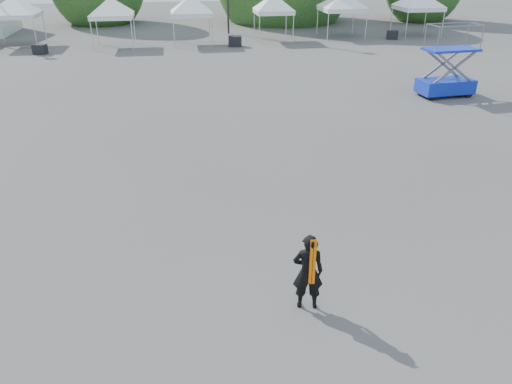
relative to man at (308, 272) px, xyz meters
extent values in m
plane|color=#474442|center=(-0.79, 2.75, -0.81)|extent=(120.00, 120.00, 0.00)
cylinder|color=#382314|center=(-8.79, 42.75, 0.33)|extent=(0.36, 0.36, 2.27)
cylinder|color=#382314|center=(8.21, 41.75, 0.59)|extent=(0.36, 0.36, 2.80)
cylinder|color=#382314|center=(21.21, 39.75, 0.24)|extent=(0.36, 0.36, 2.10)
cylinder|color=silver|center=(-11.67, 29.96, 0.19)|extent=(0.06, 0.06, 2.00)
cylinder|color=silver|center=(-14.63, 32.91, 0.19)|extent=(0.06, 0.06, 2.00)
cylinder|color=silver|center=(-11.67, 32.91, 0.19)|extent=(0.06, 0.06, 2.00)
cube|color=white|center=(-13.15, 31.44, 1.27)|extent=(3.16, 3.16, 0.30)
cylinder|color=silver|center=(-7.70, 28.57, 0.19)|extent=(0.06, 0.06, 2.00)
cylinder|color=silver|center=(-5.05, 28.57, 0.19)|extent=(0.06, 0.06, 2.00)
cylinder|color=silver|center=(-7.70, 31.23, 0.19)|extent=(0.06, 0.06, 2.00)
cylinder|color=silver|center=(-5.05, 31.23, 0.19)|extent=(0.06, 0.06, 2.00)
cube|color=white|center=(-6.37, 29.90, 1.27)|extent=(2.86, 2.86, 0.30)
cylinder|color=silver|center=(-2.22, 28.95, 0.19)|extent=(0.06, 0.06, 2.00)
cylinder|color=silver|center=(0.45, 28.95, 0.19)|extent=(0.06, 0.06, 2.00)
cylinder|color=silver|center=(-2.22, 31.61, 0.19)|extent=(0.06, 0.06, 2.00)
cylinder|color=silver|center=(0.45, 31.61, 0.19)|extent=(0.06, 0.06, 2.00)
cube|color=white|center=(-0.88, 30.28, 1.27)|extent=(2.86, 2.86, 0.30)
cylinder|color=silver|center=(3.93, 29.54, 0.19)|extent=(0.06, 0.06, 2.00)
cylinder|color=silver|center=(6.43, 29.54, 0.19)|extent=(0.06, 0.06, 2.00)
cylinder|color=silver|center=(3.93, 32.05, 0.19)|extent=(0.06, 0.06, 2.00)
cylinder|color=silver|center=(6.43, 32.05, 0.19)|extent=(0.06, 0.06, 2.00)
cube|color=white|center=(5.18, 30.80, 1.27)|extent=(2.71, 2.71, 0.30)
cylinder|color=silver|center=(9.24, 30.16, 0.19)|extent=(0.06, 0.06, 2.00)
cylinder|color=silver|center=(12.24, 30.16, 0.19)|extent=(0.06, 0.06, 2.00)
cylinder|color=silver|center=(9.24, 33.17, 0.19)|extent=(0.06, 0.06, 2.00)
cylinder|color=silver|center=(12.24, 33.17, 0.19)|extent=(0.06, 0.06, 2.00)
cube|color=white|center=(10.74, 31.66, 1.27)|extent=(3.20, 3.20, 0.30)
cylinder|color=silver|center=(15.39, 29.94, 0.19)|extent=(0.06, 0.06, 2.00)
cylinder|color=silver|center=(18.35, 29.94, 0.19)|extent=(0.06, 0.06, 2.00)
cylinder|color=silver|center=(15.39, 32.90, 0.19)|extent=(0.06, 0.06, 2.00)
cylinder|color=silver|center=(18.35, 32.90, 0.19)|extent=(0.06, 0.06, 2.00)
cube|color=white|center=(16.87, 31.42, 1.27)|extent=(3.16, 3.16, 0.30)
imported|color=black|center=(0.00, 0.00, 0.00)|extent=(0.64, 0.48, 1.62)
cube|color=#F76904|center=(0.00, -0.16, 0.32)|extent=(0.13, 0.02, 0.97)
cube|color=#0C0FA2|center=(10.26, 14.05, -0.34)|extent=(2.64, 1.51, 0.63)
cube|color=#0C0FA2|center=(10.26, 14.05, 1.35)|extent=(2.53, 1.45, 0.11)
cylinder|color=black|center=(9.36, 13.44, -0.62)|extent=(0.39, 0.19, 0.38)
cylinder|color=black|center=(11.25, 13.62, -0.62)|extent=(0.39, 0.19, 0.38)
cylinder|color=black|center=(9.26, 14.48, -0.62)|extent=(0.39, 0.19, 0.38)
cylinder|color=black|center=(11.15, 14.67, -0.62)|extent=(0.39, 0.19, 0.38)
cube|color=black|center=(-11.03, 27.90, -0.50)|extent=(0.93, 0.80, 0.63)
cube|color=black|center=(2.02, 28.75, -0.45)|extent=(0.99, 0.80, 0.72)
cube|color=black|center=(14.34, 29.99, -0.49)|extent=(0.97, 0.85, 0.63)
camera|label=1|loc=(-2.19, -7.56, 5.52)|focal=35.00mm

